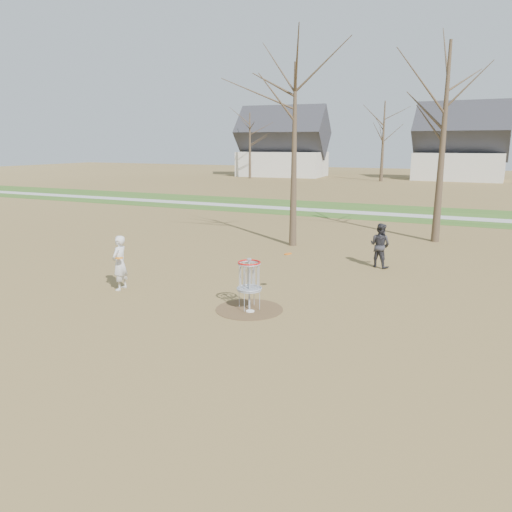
{
  "coord_description": "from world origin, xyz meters",
  "views": [
    {
      "loc": [
        5.46,
        -11.35,
        4.3
      ],
      "look_at": [
        -0.5,
        1.5,
        1.1
      ],
      "focal_mm": 35.0,
      "sensor_mm": 36.0,
      "label": 1
    }
  ],
  "objects_px": {
    "player_standing": "(120,263)",
    "disc_golf_basket": "(249,276)",
    "disc_grounded": "(250,311)",
    "player_throwing": "(380,245)"
  },
  "relations": [
    {
      "from": "player_standing",
      "to": "disc_golf_basket",
      "type": "distance_m",
      "value": 4.31
    },
    {
      "from": "disc_grounded",
      "to": "disc_golf_basket",
      "type": "xyz_separation_m",
      "value": [
        -0.1,
        0.17,
        0.89
      ]
    },
    {
      "from": "player_throwing",
      "to": "disc_grounded",
      "type": "distance_m",
      "value": 6.69
    },
    {
      "from": "disc_golf_basket",
      "to": "disc_grounded",
      "type": "bearing_deg",
      "value": -57.91
    },
    {
      "from": "player_standing",
      "to": "player_throwing",
      "type": "relative_size",
      "value": 1.05
    },
    {
      "from": "disc_grounded",
      "to": "disc_golf_basket",
      "type": "relative_size",
      "value": 0.16
    },
    {
      "from": "disc_golf_basket",
      "to": "player_standing",
      "type": "bearing_deg",
      "value": 179.52
    },
    {
      "from": "player_standing",
      "to": "disc_golf_basket",
      "type": "height_order",
      "value": "player_standing"
    },
    {
      "from": "player_standing",
      "to": "disc_golf_basket",
      "type": "xyz_separation_m",
      "value": [
        4.31,
        -0.04,
        0.09
      ]
    },
    {
      "from": "player_throwing",
      "to": "disc_golf_basket",
      "type": "bearing_deg",
      "value": 89.05
    }
  ]
}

